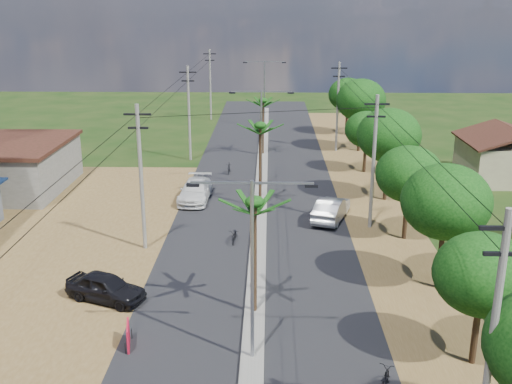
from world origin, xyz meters
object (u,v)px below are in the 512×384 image
Objects in this scene: car_white_far at (195,191)px; car_parked_dark at (106,288)px; moto_rider_east at (384,381)px; roadside_sign at (128,336)px; car_silver_mid at (331,209)px.

car_white_far is 1.27× the size of car_parked_dark.
car_white_far is at bearing 12.81° from car_parked_dark.
roadside_sign is at bearing 7.31° from moto_rider_east.
car_silver_mid is 10.81m from car_white_far.
roadside_sign is (2.12, -4.29, -0.16)m from car_parked_dark.
car_silver_mid is 19.39m from moto_rider_east.
car_white_far is 25.61m from moto_rider_east.
car_white_far is at bearing -3.29° from car_silver_mid.
moto_rider_east is at bearing 109.60° from car_silver_mid.
roadside_sign reaches higher than moto_rider_east.
car_silver_mid is 0.91× the size of car_white_far.
car_white_far is 16.50m from car_parked_dark.
car_parked_dark is (-12.62, -12.19, -0.08)m from car_silver_mid.
car_parked_dark is 14.71m from moto_rider_east.
moto_rider_east is at bearing -27.18° from roadside_sign.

